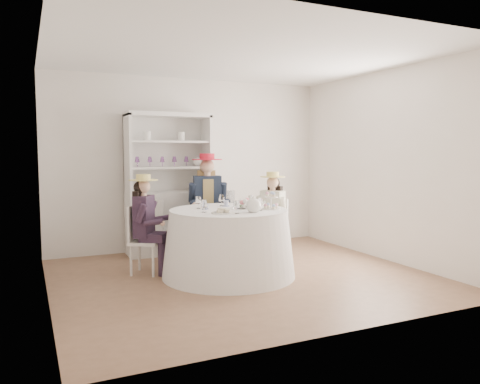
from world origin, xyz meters
name	(u,v)px	position (x,y,z in m)	size (l,w,h in m)	color
ground	(243,277)	(0.00, 0.00, 0.00)	(4.50, 4.50, 0.00)	brown
ceiling	(243,55)	(0.00, 0.00, 2.70)	(4.50, 4.50, 0.00)	white
wall_back	(191,164)	(0.00, 2.00, 1.35)	(4.50, 4.50, 0.00)	silver
wall_front	(345,176)	(0.00, -2.00, 1.35)	(4.50, 4.50, 0.00)	silver
wall_left	(44,172)	(-2.25, 0.00, 1.35)	(4.50, 4.50, 0.00)	silver
wall_right	(387,166)	(2.25, 0.00, 1.35)	(4.50, 4.50, 0.00)	silver
tea_table	(229,243)	(-0.15, 0.12, 0.42)	(1.66, 1.66, 0.84)	white
hutch	(169,204)	(-0.45, 1.73, 0.76)	(1.45, 0.96, 2.13)	silver
side_table	(226,228)	(0.51, 1.75, 0.32)	(0.41, 0.41, 0.63)	silver
hatbox	(226,200)	(0.51, 1.75, 0.78)	(0.29, 0.29, 0.29)	black
guest_left	(146,218)	(-1.06, 0.65, 0.71)	(0.54, 0.51, 1.27)	silver
guest_mid	(208,199)	(-0.03, 1.17, 0.86)	(0.57, 0.61, 1.52)	silver
guest_right	(272,210)	(0.76, 0.66, 0.71)	(0.54, 0.50, 1.26)	silver
spare_chair	(155,226)	(-0.72, 1.51, 0.46)	(0.50, 0.50, 0.86)	silver
teacup_a	(205,207)	(-0.41, 0.23, 0.87)	(0.08, 0.08, 0.06)	white
teacup_b	(226,204)	(-0.06, 0.42, 0.87)	(0.07, 0.07, 0.07)	white
teacup_c	(236,204)	(0.05, 0.31, 0.87)	(0.08, 0.08, 0.07)	white
flower_bowl	(244,206)	(0.06, 0.11, 0.86)	(0.22, 0.22, 0.05)	white
flower_arrangement	(244,202)	(0.06, 0.09, 0.92)	(0.16, 0.17, 0.06)	pink
table_teapot	(254,206)	(0.01, -0.26, 0.92)	(0.25, 0.18, 0.19)	white
sandwich_plate	(223,212)	(-0.35, -0.20, 0.85)	(0.28, 0.28, 0.06)	white
cupcake_stand	(271,203)	(0.34, -0.09, 0.92)	(0.23, 0.23, 0.21)	white
stemware_set	(229,203)	(-0.15, 0.12, 0.91)	(0.83, 0.86, 0.15)	white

